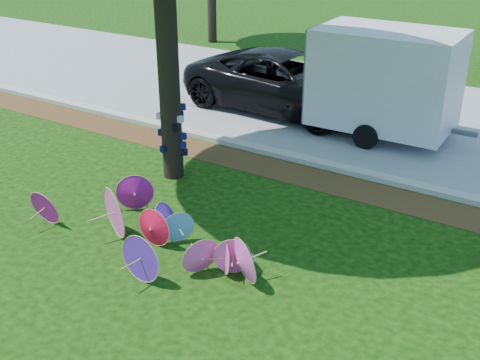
{
  "coord_description": "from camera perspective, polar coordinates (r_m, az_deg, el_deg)",
  "views": [
    {
      "loc": [
        5.7,
        -6.2,
        5.5
      ],
      "look_at": [
        0.5,
        2.0,
        0.9
      ],
      "focal_mm": 45.0,
      "sensor_mm": 36.0,
      "label": 1
    }
  ],
  "objects": [
    {
      "name": "black_van",
      "position": [
        16.96,
        4.5,
        9.22
      ],
      "size": [
        5.96,
        2.99,
        1.62
      ],
      "primitive_type": "imported",
      "rotation": [
        0.0,
        0.0,
        1.52
      ],
      "color": "black",
      "rests_on": "ground"
    },
    {
      "name": "cargo_trailer",
      "position": [
        15.28,
        13.65,
        9.36
      ],
      "size": [
        3.39,
        2.18,
        2.95
      ],
      "primitive_type": "cube",
      "rotation": [
        0.0,
        0.0,
        0.02
      ],
      "color": "silver",
      "rests_on": "ground"
    },
    {
      "name": "ground",
      "position": [
        10.06,
        -8.62,
        -8.13
      ],
      "size": [
        90.0,
        90.0,
        0.0
      ],
      "primitive_type": "plane",
      "color": "black",
      "rests_on": "ground"
    },
    {
      "name": "parasol_pile",
      "position": [
        10.31,
        -7.8,
        -4.74
      ],
      "size": [
        4.76,
        2.06,
        0.96
      ],
      "color": "#5023A5",
      "rests_on": "ground"
    },
    {
      "name": "curb",
      "position": [
        13.86,
        5.35,
        2.12
      ],
      "size": [
        90.0,
        0.3,
        0.12
      ],
      "primitive_type": "cube",
      "color": "#B7B5AD",
      "rests_on": "ground"
    },
    {
      "name": "mulch_strip",
      "position": [
        13.31,
        3.95,
        0.91
      ],
      "size": [
        90.0,
        1.0,
        0.01
      ],
      "primitive_type": "cube",
      "color": "#472D16",
      "rests_on": "ground"
    },
    {
      "name": "street",
      "position": [
        17.45,
        11.69,
        6.46
      ],
      "size": [
        90.0,
        8.0,
        0.01
      ],
      "primitive_type": "cube",
      "color": "gray",
      "rests_on": "ground"
    }
  ]
}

